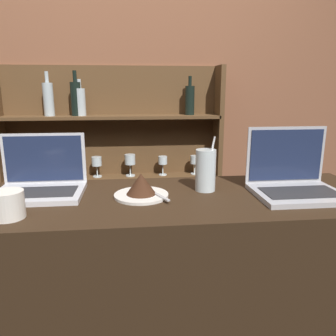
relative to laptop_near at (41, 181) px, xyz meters
The scene contains 8 objects.
bar_counter 0.65m from the laptop_near, 18.87° to the right, with size 1.94×0.52×1.09m.
back_wall 1.10m from the laptop_near, 75.56° to the left, with size 7.00×0.06×2.70m.
back_shelf 1.03m from the laptop_near, 77.97° to the left, with size 1.43×0.18×1.61m.
laptop_near is the anchor object (origin of this frame).
laptop_far 0.94m from the laptop_near, ahead, with size 0.31×0.25×0.24m.
cake_plate 0.38m from the laptop_near, 12.31° to the right, with size 0.20×0.20×0.09m.
water_glass 0.61m from the laptop_near, ahead, with size 0.08×0.08×0.21m.
coffee_cup 0.24m from the laptop_near, 97.69° to the right, with size 0.10×0.10×0.08m.
Camera 1 is at (0.07, -0.86, 1.46)m, focal length 35.00 mm.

